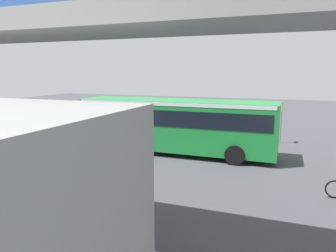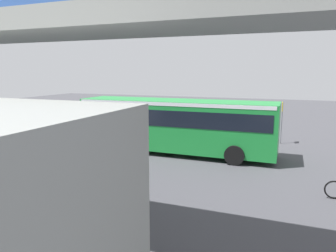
% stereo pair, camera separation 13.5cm
% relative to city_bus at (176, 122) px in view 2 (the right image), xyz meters
% --- Properties ---
extents(ground, '(80.00, 80.00, 0.00)m').
position_rel_city_bus_xyz_m(ground, '(0.11, -1.43, -1.88)').
color(ground, '#424247').
extents(city_bus, '(11.54, 2.85, 3.15)m').
position_rel_city_bus_xyz_m(city_bus, '(0.00, 0.00, 0.00)').
color(city_bus, '#1E8C38').
rests_on(city_bus, ground).
extents(parked_van, '(4.80, 2.17, 2.05)m').
position_rel_city_bus_xyz_m(parked_van, '(9.28, 3.80, -0.70)').
color(parked_van, '#B7BCC6').
rests_on(parked_van, ground).
extents(traffic_sign, '(0.08, 0.60, 2.80)m').
position_rel_city_bus_xyz_m(traffic_sign, '(-5.76, -4.89, 0.01)').
color(traffic_sign, slate).
rests_on(traffic_sign, ground).
extents(lane_dash_leftmost, '(2.00, 0.20, 0.01)m').
position_rel_city_bus_xyz_m(lane_dash_leftmost, '(-3.89, -4.45, -1.88)').
color(lane_dash_leftmost, silver).
rests_on(lane_dash_leftmost, ground).
extents(lane_dash_left, '(2.00, 0.20, 0.01)m').
position_rel_city_bus_xyz_m(lane_dash_left, '(0.11, -4.45, -1.88)').
color(lane_dash_left, silver).
rests_on(lane_dash_left, ground).
extents(lane_dash_centre, '(2.00, 0.20, 0.01)m').
position_rel_city_bus_xyz_m(lane_dash_centre, '(4.11, -4.45, -1.88)').
color(lane_dash_centre, silver).
rests_on(lane_dash_centre, ground).
extents(pedestrian_overpass, '(26.91, 2.60, 7.29)m').
position_rel_city_bus_xyz_m(pedestrian_overpass, '(0.11, 10.47, 3.55)').
color(pedestrian_overpass, gray).
rests_on(pedestrian_overpass, ground).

